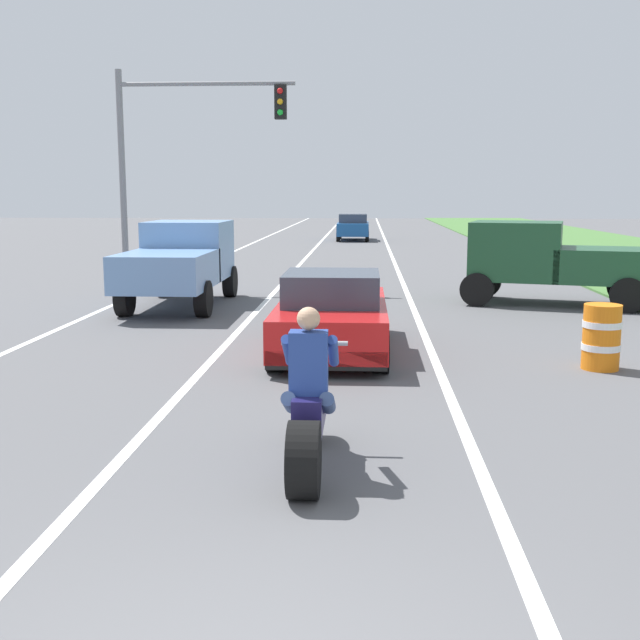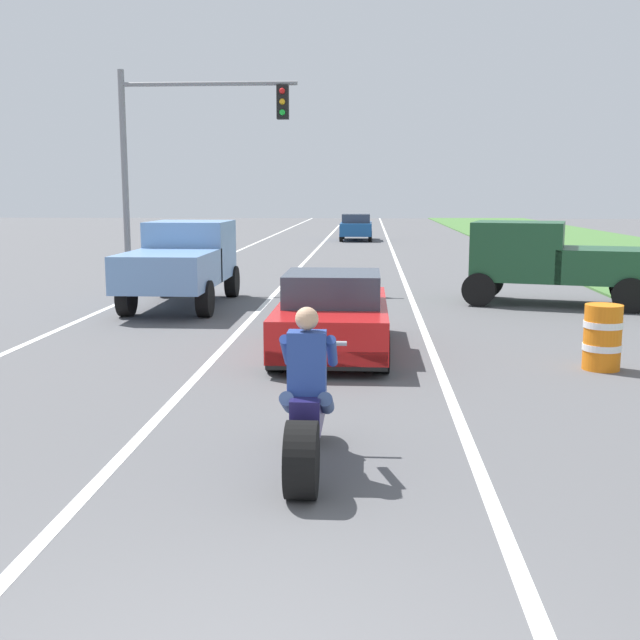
{
  "view_description": "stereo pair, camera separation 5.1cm",
  "coord_description": "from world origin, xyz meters",
  "views": [
    {
      "loc": [
        0.66,
        -3.36,
        2.67
      ],
      "look_at": [
        0.07,
        6.76,
        1.0
      ],
      "focal_mm": 43.48,
      "sensor_mm": 36.0,
      "label": 1
    },
    {
      "loc": [
        0.71,
        -3.36,
        2.67
      ],
      "look_at": [
        0.07,
        6.76,
        1.0
      ],
      "focal_mm": 43.48,
      "sensor_mm": 36.0,
      "label": 2
    }
  ],
  "objects": [
    {
      "name": "lane_stripe_left_solid",
      "position": [
        -5.4,
        20.0,
        0.0
      ],
      "size": [
        0.14,
        120.0,
        0.01
      ],
      "primitive_type": "cube",
      "color": "white",
      "rests_on": "ground"
    },
    {
      "name": "lane_stripe_right_solid",
      "position": [
        1.8,
        20.0,
        0.0
      ],
      "size": [
        0.14,
        120.0,
        0.01
      ],
      "primitive_type": "cube",
      "color": "white",
      "rests_on": "ground"
    },
    {
      "name": "lane_stripe_centre_dashed",
      "position": [
        -1.8,
        20.0,
        0.0
      ],
      "size": [
        0.14,
        120.0,
        0.01
      ],
      "primitive_type": "cube",
      "color": "white",
      "rests_on": "ground"
    },
    {
      "name": "motorcycle_with_rider",
      "position": [
        0.14,
        3.74,
        0.59
      ],
      "size": [
        0.7,
        2.21,
        1.62
      ],
      "color": "black",
      "rests_on": "ground"
    },
    {
      "name": "sports_car_red",
      "position": [
        0.11,
        9.54,
        0.63
      ],
      "size": [
        1.84,
        4.3,
        1.37
      ],
      "color": "red",
      "rests_on": "ground"
    },
    {
      "name": "pickup_truck_left_lane_light_blue",
      "position": [
        -3.71,
        14.72,
        1.11
      ],
      "size": [
        2.02,
        4.8,
        1.98
      ],
      "color": "#6B93C6",
      "rests_on": "ground"
    },
    {
      "name": "pickup_truck_right_shoulder_dark_green",
      "position": [
        5.23,
        15.52,
        1.11
      ],
      "size": [
        5.14,
        3.14,
        1.98
      ],
      "color": "#1E4C2D",
      "rests_on": "ground"
    },
    {
      "name": "traffic_light_mast_near",
      "position": [
        -4.58,
        18.2,
        4.02
      ],
      "size": [
        4.94,
        0.34,
        6.0
      ],
      "color": "gray",
      "rests_on": "ground"
    },
    {
      "name": "construction_barrel_nearest",
      "position": [
        4.27,
        8.46,
        0.5
      ],
      "size": [
        0.58,
        0.58,
        1.0
      ],
      "color": "orange",
      "rests_on": "ground"
    },
    {
      "name": "distant_car_far_ahead",
      "position": [
        -0.04,
        41.02,
        0.77
      ],
      "size": [
        1.8,
        4.0,
        1.5
      ],
      "color": "#194C8C",
      "rests_on": "ground"
    }
  ]
}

